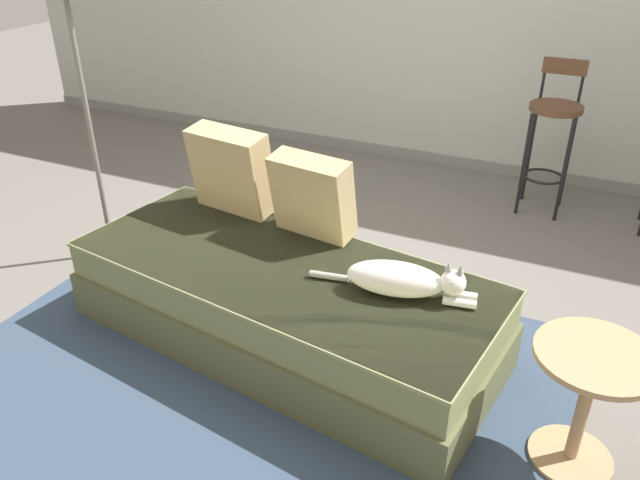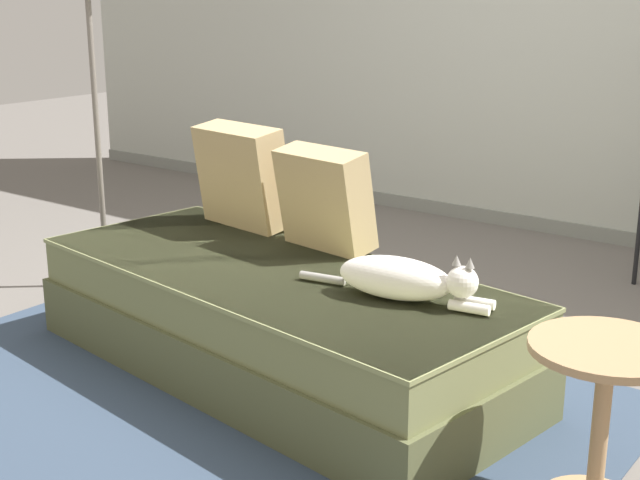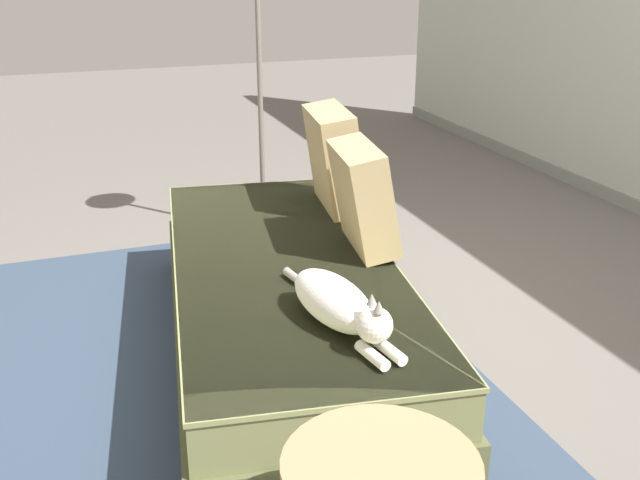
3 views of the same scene
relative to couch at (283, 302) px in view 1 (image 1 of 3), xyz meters
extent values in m
plane|color=#66605B|center=(0.00, 0.40, -0.22)|extent=(16.00, 16.00, 0.00)
cube|color=gray|center=(0.00, 2.60, -0.17)|extent=(8.00, 0.02, 0.09)
cube|color=#334256|center=(0.00, -0.30, -0.21)|extent=(2.77, 1.96, 0.01)
cube|color=brown|center=(0.00, 0.00, -0.10)|extent=(2.18, 1.16, 0.24)
cube|color=olive|center=(0.00, 0.00, 0.12)|extent=(2.13, 1.11, 0.18)
cube|color=#868C57|center=(0.00, 0.00, 0.20)|extent=(2.15, 1.13, 0.02)
cube|color=tan|center=(-0.52, 0.41, 0.44)|extent=(0.47, 0.29, 0.46)
cube|color=tan|center=(0.00, 0.34, 0.42)|extent=(0.44, 0.28, 0.43)
ellipsoid|color=white|center=(0.55, 0.00, 0.28)|extent=(0.44, 0.24, 0.15)
sphere|color=white|center=(0.79, 0.04, 0.31)|extent=(0.11, 0.11, 0.11)
cone|color=gray|center=(0.77, 0.04, 0.38)|extent=(0.03, 0.03, 0.04)
cone|color=gray|center=(0.82, 0.04, 0.38)|extent=(0.03, 0.03, 0.04)
cylinder|color=white|center=(0.83, 0.01, 0.23)|extent=(0.14, 0.06, 0.04)
cylinder|color=white|center=(0.82, 0.07, 0.23)|extent=(0.14, 0.06, 0.04)
cylinder|color=gray|center=(0.25, -0.02, 0.23)|extent=(0.18, 0.06, 0.03)
cylinder|color=black|center=(0.81, 1.93, 0.14)|extent=(0.02, 0.02, 0.71)
cylinder|color=black|center=(1.07, 1.93, 0.14)|extent=(0.02, 0.02, 0.71)
cylinder|color=black|center=(0.81, 2.18, 0.14)|extent=(0.02, 0.02, 0.71)
cylinder|color=black|center=(1.07, 2.18, 0.14)|extent=(0.02, 0.02, 0.71)
torus|color=black|center=(0.94, 2.06, 0.03)|extent=(0.28, 0.28, 0.02)
cylinder|color=brown|center=(0.94, 2.06, 0.52)|extent=(0.34, 0.34, 0.04)
cylinder|color=black|center=(0.82, 2.19, 0.62)|extent=(0.02, 0.02, 0.26)
cylinder|color=black|center=(1.06, 2.19, 0.62)|extent=(0.02, 0.02, 0.26)
cube|color=brown|center=(0.94, 2.19, 0.75)|extent=(0.28, 0.03, 0.10)
cylinder|color=tan|center=(1.37, -0.20, 0.03)|extent=(0.05, 0.05, 0.50)
cylinder|color=tan|center=(1.37, -0.20, -0.21)|extent=(0.32, 0.32, 0.02)
cylinder|color=tan|center=(1.37, -0.20, 0.29)|extent=(0.44, 0.44, 0.02)
cylinder|color=slate|center=(-1.36, 0.30, -0.20)|extent=(0.28, 0.28, 0.02)
cylinder|color=slate|center=(-1.36, 0.30, 0.55)|extent=(0.03, 0.03, 1.53)
camera|label=1|loc=(1.21, -2.19, 1.72)|focal=35.00mm
camera|label=2|loc=(2.09, -2.52, 1.27)|focal=50.00mm
camera|label=3|loc=(2.57, -0.78, 1.34)|focal=42.00mm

